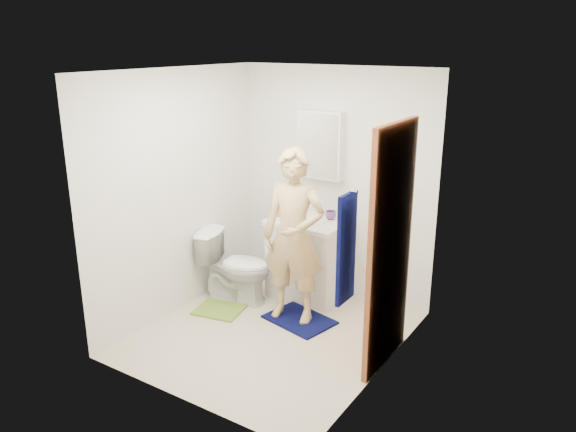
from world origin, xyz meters
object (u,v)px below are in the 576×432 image
(soap_dispenser, at_px, (282,208))
(toothbrush_cup, at_px, (331,215))
(medicine_cabinet, at_px, (321,145))
(toilet, at_px, (236,266))
(towel, at_px, (346,249))
(man, at_px, (294,236))
(vanity_cabinet, at_px, (308,260))

(soap_dispenser, relative_size, toothbrush_cup, 1.60)
(medicine_cabinet, xyz_separation_m, toilet, (-0.58, -0.74, -1.22))
(towel, xyz_separation_m, man, (-1.01, 0.93, -0.39))
(toothbrush_cup, bearing_deg, medicine_cabinet, 154.30)
(vanity_cabinet, relative_size, man, 0.47)
(medicine_cabinet, relative_size, toilet, 0.93)
(toilet, distance_m, man, 0.89)
(vanity_cabinet, distance_m, toothbrush_cup, 0.54)
(soap_dispenser, xyz_separation_m, toothbrush_cup, (0.48, 0.19, -0.05))
(man, bearing_deg, toilet, 166.70)
(toothbrush_cup, distance_m, man, 0.70)
(medicine_cabinet, bearing_deg, vanity_cabinet, -90.00)
(toilet, xyz_separation_m, soap_dispenser, (0.28, 0.45, 0.56))
(vanity_cabinet, relative_size, towel, 1.00)
(vanity_cabinet, height_order, towel, towel)
(toilet, height_order, man, man)
(medicine_cabinet, distance_m, man, 1.09)
(towel, distance_m, toilet, 2.19)
(toothbrush_cup, bearing_deg, man, -91.51)
(medicine_cabinet, xyz_separation_m, soap_dispenser, (-0.30, -0.28, -0.66))
(towel, xyz_separation_m, toothbrush_cup, (-1.00, 1.62, -0.36))
(towel, height_order, man, man)
(vanity_cabinet, distance_m, medicine_cabinet, 1.22)
(toilet, relative_size, soap_dispenser, 4.20)
(toilet, bearing_deg, toothbrush_cup, -63.50)
(soap_dispenser, height_order, toothbrush_cup, soap_dispenser)
(toilet, relative_size, toothbrush_cup, 6.70)
(medicine_cabinet, distance_m, towel, 2.11)
(medicine_cabinet, height_order, man, medicine_cabinet)
(vanity_cabinet, distance_m, soap_dispenser, 0.62)
(towel, bearing_deg, vanity_cabinet, 128.47)
(soap_dispenser, bearing_deg, toothbrush_cup, 21.95)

